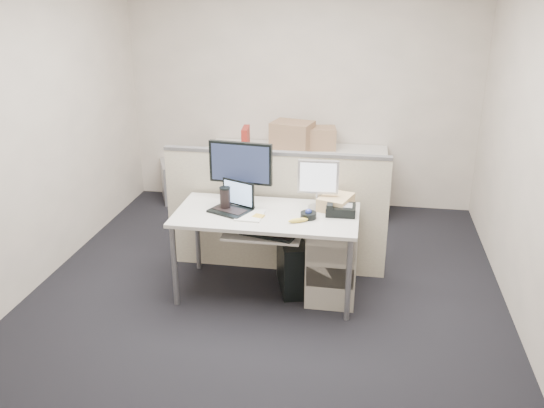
% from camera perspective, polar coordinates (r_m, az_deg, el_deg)
% --- Properties ---
extents(floor, '(4.00, 4.50, 0.01)m').
position_cam_1_polar(floor, '(5.03, -0.52, -8.69)').
color(floor, black).
rests_on(floor, ground).
extents(wall_back, '(4.00, 0.02, 2.70)m').
position_cam_1_polar(wall_back, '(6.68, 2.90, 11.27)').
color(wall_back, beige).
rests_on(wall_back, ground).
extents(wall_front, '(4.00, 0.02, 2.70)m').
position_cam_1_polar(wall_front, '(2.47, -9.93, -6.97)').
color(wall_front, beige).
rests_on(wall_front, ground).
extents(wall_left, '(0.02, 4.50, 2.70)m').
position_cam_1_polar(wall_left, '(5.24, -22.83, 6.85)').
color(wall_left, beige).
rests_on(wall_left, ground).
extents(wall_right, '(0.02, 4.50, 2.70)m').
position_cam_1_polar(wall_right, '(4.61, 24.81, 4.76)').
color(wall_right, beige).
rests_on(wall_right, ground).
extents(desk, '(1.50, 0.75, 0.73)m').
position_cam_1_polar(desk, '(4.73, -0.55, -1.64)').
color(desk, silver).
rests_on(desk, floor).
extents(keyboard_tray, '(0.62, 0.32, 0.02)m').
position_cam_1_polar(keyboard_tray, '(4.59, -0.94, -3.02)').
color(keyboard_tray, silver).
rests_on(keyboard_tray, desk).
extents(drawer_pedestal, '(0.40, 0.55, 0.65)m').
position_cam_1_polar(drawer_pedestal, '(4.86, 6.00, -5.52)').
color(drawer_pedestal, '#B1AA9A').
rests_on(drawer_pedestal, floor).
extents(cubicle_partition, '(2.00, 0.06, 1.10)m').
position_cam_1_polar(cubicle_partition, '(5.18, 0.32, -0.93)').
color(cubicle_partition, tan).
rests_on(cubicle_partition, floor).
extents(back_counter, '(2.00, 0.60, 0.72)m').
position_cam_1_polar(back_counter, '(6.62, 2.41, 2.33)').
color(back_counter, '#B1AA9A').
rests_on(back_counter, floor).
extents(monitor_main, '(0.56, 0.26, 0.54)m').
position_cam_1_polar(monitor_main, '(4.82, -3.11, 3.05)').
color(monitor_main, black).
rests_on(monitor_main, desk).
extents(monitor_small, '(0.34, 0.18, 0.41)m').
position_cam_1_polar(monitor_small, '(4.75, 4.58, 1.89)').
color(monitor_small, '#B7B7BC').
rests_on(monitor_small, desk).
extents(laptop, '(0.38, 0.34, 0.24)m').
position_cam_1_polar(laptop, '(4.70, -4.20, 0.57)').
color(laptop, black).
rests_on(laptop, desk).
extents(trackball, '(0.15, 0.15, 0.05)m').
position_cam_1_polar(trackball, '(4.60, 3.63, -1.12)').
color(trackball, black).
rests_on(trackball, desk).
extents(desk_phone, '(0.24, 0.20, 0.08)m').
position_cam_1_polar(desk_phone, '(4.70, 6.83, -0.57)').
color(desk_phone, black).
rests_on(desk_phone, desk).
extents(paper_stack, '(0.22, 0.27, 0.01)m').
position_cam_1_polar(paper_stack, '(4.65, -2.18, -1.12)').
color(paper_stack, silver).
rests_on(paper_stack, desk).
extents(sticky_pad, '(0.10, 0.10, 0.01)m').
position_cam_1_polar(sticky_pad, '(4.63, -1.37, -1.23)').
color(sticky_pad, gold).
rests_on(sticky_pad, desk).
extents(travel_mug, '(0.09, 0.09, 0.18)m').
position_cam_1_polar(travel_mug, '(4.76, -4.66, 0.47)').
color(travel_mug, black).
rests_on(travel_mug, desk).
extents(banana, '(0.17, 0.11, 0.04)m').
position_cam_1_polar(banana, '(4.52, 2.61, -1.62)').
color(banana, '#F0E347').
rests_on(banana, desk).
extents(cellphone, '(0.07, 0.11, 0.01)m').
position_cam_1_polar(cellphone, '(4.77, -2.22, -0.49)').
color(cellphone, black).
rests_on(cellphone, desk).
extents(manila_folders, '(0.31, 0.35, 0.11)m').
position_cam_1_polar(manila_folders, '(4.81, 6.33, 0.18)').
color(manila_folders, '#E8BD7B').
rests_on(manila_folders, desk).
extents(keyboard, '(0.46, 0.26, 0.02)m').
position_cam_1_polar(keyboard, '(4.53, -0.42, -3.00)').
color(keyboard, black).
rests_on(keyboard, keyboard_tray).
extents(pc_tower_desk, '(0.33, 0.53, 0.46)m').
position_cam_1_polar(pc_tower_desk, '(4.98, 1.96, -5.93)').
color(pc_tower_desk, black).
rests_on(pc_tower_desk, floor).
extents(pc_tower_spare_dark, '(0.25, 0.47, 0.41)m').
position_cam_1_polar(pc_tower_spare_dark, '(6.85, -6.90, 1.46)').
color(pc_tower_spare_dark, black).
rests_on(pc_tower_spare_dark, floor).
extents(pc_tower_spare_silver, '(0.38, 0.53, 0.46)m').
position_cam_1_polar(pc_tower_spare_silver, '(7.11, -9.99, 2.25)').
color(pc_tower_spare_silver, '#B7B7BC').
rests_on(pc_tower_spare_silver, floor).
extents(cardboard_box_left, '(0.50, 0.42, 0.33)m').
position_cam_1_polar(cardboard_box_left, '(6.47, 2.02, 6.71)').
color(cardboard_box_left, '#947252').
rests_on(cardboard_box_left, back_counter).
extents(cardboard_box_right, '(0.40, 0.33, 0.26)m').
position_cam_1_polar(cardboard_box_right, '(6.52, 4.71, 6.46)').
color(cardboard_box_right, '#947252').
rests_on(cardboard_box_right, back_counter).
extents(red_binder, '(0.09, 0.29, 0.27)m').
position_cam_1_polar(red_binder, '(6.48, -2.63, 6.45)').
color(red_binder, maroon).
rests_on(red_binder, back_counter).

